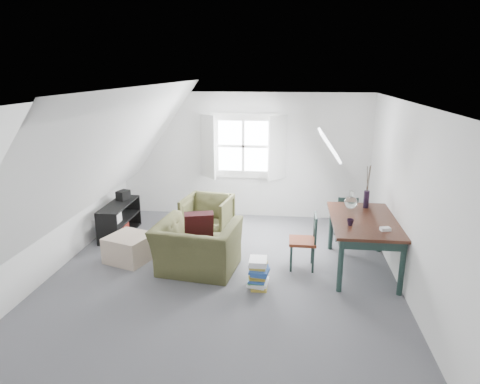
# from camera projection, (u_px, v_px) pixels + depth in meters

# --- Properties ---
(floor) EXTENTS (5.50, 5.50, 0.00)m
(floor) POSITION_uv_depth(u_px,v_px,m) (223.00, 275.00, 6.29)
(floor) COLOR #535459
(floor) RESTS_ON ground
(ceiling) EXTENTS (5.50, 5.50, 0.00)m
(ceiling) POSITION_uv_depth(u_px,v_px,m) (221.00, 102.00, 5.60)
(ceiling) COLOR white
(ceiling) RESTS_ON wall_back
(wall_back) EXTENTS (5.00, 0.00, 5.00)m
(wall_back) POSITION_uv_depth(u_px,v_px,m) (243.00, 156.00, 8.57)
(wall_back) COLOR silver
(wall_back) RESTS_ON ground
(wall_front) EXTENTS (5.00, 0.00, 5.00)m
(wall_front) POSITION_uv_depth(u_px,v_px,m) (166.00, 292.00, 3.32)
(wall_front) COLOR silver
(wall_front) RESTS_ON ground
(wall_left) EXTENTS (0.00, 5.50, 5.50)m
(wall_left) POSITION_uv_depth(u_px,v_px,m) (53.00, 188.00, 6.23)
(wall_left) COLOR silver
(wall_left) RESTS_ON ground
(wall_right) EXTENTS (0.00, 5.50, 5.50)m
(wall_right) POSITION_uv_depth(u_px,v_px,m) (408.00, 200.00, 5.67)
(wall_right) COLOR silver
(wall_right) RESTS_ON ground
(slope_left) EXTENTS (3.19, 5.50, 4.48)m
(slope_left) POSITION_uv_depth(u_px,v_px,m) (112.00, 154.00, 5.98)
(slope_left) COLOR white
(slope_left) RESTS_ON wall_left
(slope_right) EXTENTS (3.19, 5.50, 4.48)m
(slope_right) POSITION_uv_depth(u_px,v_px,m) (338.00, 159.00, 5.63)
(slope_right) COLOR white
(slope_right) RESTS_ON wall_right
(dormer_window) EXTENTS (1.71, 0.35, 1.30)m
(dormer_window) POSITION_uv_depth(u_px,v_px,m) (243.00, 147.00, 8.45)
(dormer_window) COLOR white
(dormer_window) RESTS_ON wall_back
(skylight) EXTENTS (0.35, 0.75, 0.47)m
(skylight) POSITION_uv_depth(u_px,v_px,m) (329.00, 145.00, 6.88)
(skylight) COLOR white
(skylight) RESTS_ON slope_right
(armchair_near) EXTENTS (1.29, 1.16, 0.76)m
(armchair_near) POSITION_uv_depth(u_px,v_px,m) (198.00, 271.00, 6.43)
(armchair_near) COLOR #404023
(armchair_near) RESTS_ON floor
(armchair_far) EXTENTS (0.92, 0.94, 0.75)m
(armchair_far) POSITION_uv_depth(u_px,v_px,m) (208.00, 236.00, 7.77)
(armchair_far) COLOR #404023
(armchair_far) RESTS_ON floor
(throw_pillow) EXTENTS (0.48, 0.36, 0.45)m
(throw_pillow) POSITION_uv_depth(u_px,v_px,m) (199.00, 225.00, 6.39)
(throw_pillow) COLOR #370F13
(throw_pillow) RESTS_ON armchair_near
(ottoman) EXTENTS (0.79, 0.79, 0.41)m
(ottoman) POSITION_uv_depth(u_px,v_px,m) (130.00, 248.00, 6.74)
(ottoman) COLOR tan
(ottoman) RESTS_ON floor
(dining_table) EXTENTS (0.97, 1.61, 0.81)m
(dining_table) POSITION_uv_depth(u_px,v_px,m) (364.00, 226.00, 6.29)
(dining_table) COLOR #32170F
(dining_table) RESTS_ON floor
(demijohn) EXTENTS (0.20, 0.20, 0.29)m
(demijohn) POSITION_uv_depth(u_px,v_px,m) (351.00, 202.00, 6.68)
(demijohn) COLOR silver
(demijohn) RESTS_ON dining_table
(vase_twigs) EXTENTS (0.09, 0.10, 0.68)m
(vase_twigs) POSITION_uv_depth(u_px,v_px,m) (366.00, 198.00, 6.73)
(vase_twigs) COLOR black
(vase_twigs) RESTS_ON dining_table
(cup) EXTENTS (0.10, 0.10, 0.09)m
(cup) POSITION_uv_depth(u_px,v_px,m) (350.00, 225.00, 6.00)
(cup) COLOR black
(cup) RESTS_ON dining_table
(paper_box) EXTENTS (0.15, 0.12, 0.04)m
(paper_box) POSITION_uv_depth(u_px,v_px,m) (385.00, 229.00, 5.80)
(paper_box) COLOR white
(paper_box) RESTS_ON dining_table
(dining_chair_far) EXTENTS (0.38, 0.38, 0.82)m
(dining_chair_far) POSITION_uv_depth(u_px,v_px,m) (346.00, 217.00, 7.50)
(dining_chair_far) COLOR #612615
(dining_chair_far) RESTS_ON floor
(dining_chair_near) EXTENTS (0.40, 0.40, 0.85)m
(dining_chair_near) POSITION_uv_depth(u_px,v_px,m) (305.00, 240.00, 6.42)
(dining_chair_near) COLOR #612615
(dining_chair_near) RESTS_ON floor
(media_shelf) EXTENTS (0.38, 1.15, 0.59)m
(media_shelf) POSITION_uv_depth(u_px,v_px,m) (119.00, 221.00, 7.74)
(media_shelf) COLOR black
(media_shelf) RESTS_ON floor
(electronics_box) EXTENTS (0.24, 0.28, 0.19)m
(electronics_box) POSITION_uv_depth(u_px,v_px,m) (123.00, 196.00, 7.91)
(electronics_box) COLOR black
(electronics_box) RESTS_ON media_shelf
(magazine_stack) EXTENTS (0.31, 0.37, 0.42)m
(magazine_stack) POSITION_uv_depth(u_px,v_px,m) (258.00, 274.00, 5.88)
(magazine_stack) COLOR #B29933
(magazine_stack) RESTS_ON floor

